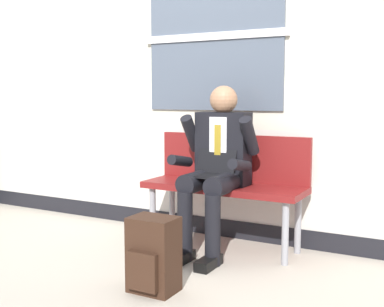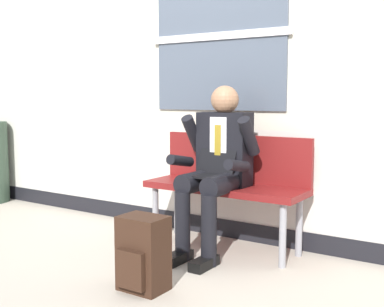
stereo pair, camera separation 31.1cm
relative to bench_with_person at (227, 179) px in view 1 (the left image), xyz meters
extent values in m
plane|color=#B2A899|center=(-0.33, -0.29, -0.53)|extent=(18.00, 18.00, 0.00)
cube|color=beige|center=(-0.33, 0.28, 1.23)|extent=(6.42, 0.12, 1.71)
cube|color=beige|center=(-0.33, 0.28, 0.00)|extent=(6.42, 0.12, 0.76)
cube|color=black|center=(-0.33, 0.28, -0.46)|extent=(6.42, 0.14, 0.15)
cube|color=#4C5666|center=(-0.22, 0.21, 1.12)|extent=(1.20, 0.02, 1.19)
cube|color=silver|center=(-0.22, 0.20, 1.12)|extent=(1.28, 0.03, 0.06)
cube|color=maroon|center=(0.00, -0.07, -0.06)|extent=(1.26, 0.42, 0.05)
cube|color=maroon|center=(0.00, 0.11, 0.15)|extent=(1.26, 0.04, 0.37)
cylinder|color=gray|center=(-0.55, -0.22, -0.31)|extent=(0.05, 0.05, 0.45)
cylinder|color=gray|center=(-0.55, 0.08, -0.31)|extent=(0.05, 0.05, 0.45)
cylinder|color=gray|center=(0.55, -0.22, -0.31)|extent=(0.05, 0.05, 0.45)
cylinder|color=gray|center=(0.55, 0.08, -0.31)|extent=(0.05, 0.05, 0.45)
cylinder|color=black|center=(-0.11, -0.28, 0.01)|extent=(0.15, 0.40, 0.15)
cylinder|color=black|center=(-0.11, -0.47, -0.28)|extent=(0.11, 0.11, 0.50)
cube|color=black|center=(-0.11, -0.53, -0.50)|extent=(0.10, 0.26, 0.07)
cylinder|color=black|center=(0.11, -0.28, 0.01)|extent=(0.15, 0.40, 0.15)
cylinder|color=black|center=(0.11, -0.47, -0.28)|extent=(0.11, 0.11, 0.50)
cube|color=black|center=(0.11, -0.53, -0.50)|extent=(0.10, 0.26, 0.07)
cube|color=black|center=(0.00, -0.07, 0.24)|extent=(0.40, 0.18, 0.55)
cube|color=silver|center=(0.00, -0.16, 0.29)|extent=(0.14, 0.01, 0.39)
cube|color=olive|center=(0.00, -0.17, 0.26)|extent=(0.05, 0.01, 0.33)
sphere|color=#9E7051|center=(0.00, -0.07, 0.61)|extent=(0.21, 0.21, 0.21)
cylinder|color=black|center=(-0.24, -0.14, 0.35)|extent=(0.09, 0.25, 0.30)
cylinder|color=black|center=(-0.24, -0.31, 0.16)|extent=(0.08, 0.27, 0.12)
cylinder|color=black|center=(0.24, -0.14, 0.35)|extent=(0.09, 0.25, 0.30)
cylinder|color=black|center=(0.24, -0.31, 0.16)|extent=(0.08, 0.27, 0.12)
cube|color=black|center=(0.00, -0.31, 0.07)|extent=(0.31, 0.22, 0.02)
cube|color=black|center=(0.00, -0.18, 0.18)|extent=(0.31, 0.08, 0.21)
cube|color=#331E14|center=(0.00, -1.05, -0.30)|extent=(0.28, 0.20, 0.46)
cube|color=#331E14|center=(0.00, -1.17, -0.37)|extent=(0.20, 0.04, 0.23)
camera|label=1|loc=(1.59, -3.47, 0.64)|focal=46.47mm
camera|label=2|loc=(1.86, -3.31, 0.64)|focal=46.47mm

